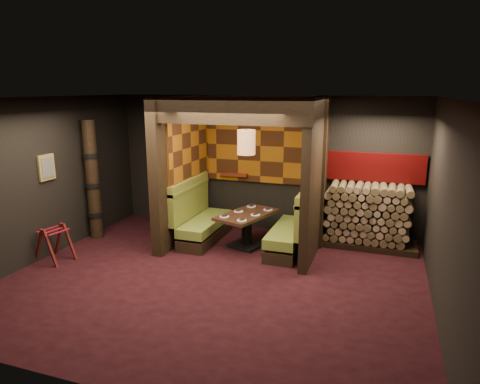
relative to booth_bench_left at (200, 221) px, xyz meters
name	(u,v)px	position (x,y,z in m)	size (l,w,h in m)	color
floor	(214,280)	(0.96, -1.65, -0.41)	(6.50, 5.50, 0.02)	black
ceiling	(211,97)	(0.96, -1.65, 2.46)	(6.50, 5.50, 0.02)	black
wall_back	(262,164)	(0.96, 1.11, 1.02)	(6.50, 0.02, 2.85)	black
wall_front	(98,260)	(0.96, -4.41, 1.02)	(6.50, 0.02, 2.85)	black
wall_left	(42,179)	(-2.30, -1.65, 1.02)	(0.02, 5.50, 2.85)	black
wall_right	(447,213)	(4.22, -1.65, 1.02)	(0.02, 5.50, 2.85)	black
partition_left	(181,169)	(-0.39, 0.00, 1.02)	(0.20, 2.20, 2.85)	black
partition_right	(316,178)	(2.26, 0.05, 1.02)	(0.15, 2.10, 2.85)	black
header_beam	(226,111)	(0.94, -0.95, 2.23)	(2.85, 0.18, 0.44)	black
tapa_back_panel	(261,146)	(0.94, 1.06, 1.42)	(2.40, 0.06, 1.55)	#8F4F0D
tapa_side_panel	(190,147)	(-0.27, 0.17, 1.45)	(0.04, 1.85, 1.45)	#8F4F0D
lacquer_shelf	(234,175)	(0.36, 1.00, 0.78)	(0.60, 0.12, 0.07)	#5E2112
booth_bench_left	(200,221)	(0.00, 0.00, 0.00)	(0.68, 1.60, 1.14)	black
booth_bench_right	(293,231)	(1.89, 0.00, 0.00)	(0.68, 1.60, 1.14)	black
dining_table	(247,225)	(1.00, -0.06, 0.04)	(1.04, 1.42, 0.67)	black
place_settings	(247,213)	(1.00, -0.06, 0.28)	(0.82, 1.13, 0.03)	white
pendant_lamp	(246,142)	(1.00, -0.11, 1.63)	(0.33, 0.33, 1.04)	#AD7141
framed_picture	(47,167)	(-2.25, -1.55, 1.22)	(0.05, 0.36, 0.46)	olive
luggage_rack	(54,242)	(-2.01, -1.82, -0.06)	(0.70, 0.55, 0.68)	#4F1210
totem_column	(93,181)	(-2.09, -0.55, 0.79)	(0.31, 0.31, 2.40)	black
firewood_stack	(371,216)	(3.25, 0.70, 0.21)	(1.73, 0.70, 1.22)	black
mosaic_header	(375,167)	(3.25, 1.03, 1.10)	(1.83, 0.10, 0.56)	maroon
bay_front_post	(323,175)	(2.35, 0.31, 1.02)	(0.08, 0.08, 2.85)	black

